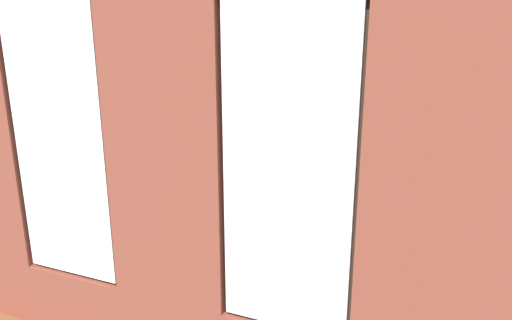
% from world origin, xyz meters
% --- Properties ---
extents(ground_plane, '(6.95, 5.41, 0.10)m').
position_xyz_m(ground_plane, '(0.00, 0.00, -0.05)').
color(ground_plane, brown).
extents(brick_wall_with_windows, '(6.35, 0.30, 3.10)m').
position_xyz_m(brick_wall_with_windows, '(0.00, 2.32, 1.51)').
color(brick_wall_with_windows, brown).
rests_on(brick_wall_with_windows, ground_plane).
extents(white_wall_right, '(0.10, 4.41, 3.10)m').
position_xyz_m(white_wall_right, '(3.12, 0.20, 1.55)').
color(white_wall_right, silver).
rests_on(white_wall_right, ground_plane).
extents(couch_by_window, '(2.04, 0.87, 0.80)m').
position_xyz_m(couch_by_window, '(0.01, 1.68, 0.33)').
color(couch_by_window, black).
rests_on(couch_by_window, ground_plane).
extents(couch_left, '(0.99, 2.14, 0.80)m').
position_xyz_m(couch_left, '(-2.47, -0.04, 0.33)').
color(couch_left, black).
rests_on(couch_left, ground_plane).
extents(coffee_table, '(1.22, 0.80, 0.42)m').
position_xyz_m(coffee_table, '(0.30, -0.14, 0.37)').
color(coffee_table, tan).
rests_on(coffee_table, ground_plane).
extents(cup_ceramic, '(0.08, 0.08, 0.09)m').
position_xyz_m(cup_ceramic, '(-0.04, -0.28, 0.47)').
color(cup_ceramic, '#33567F').
rests_on(cup_ceramic, coffee_table).
extents(candle_jar, '(0.08, 0.08, 0.12)m').
position_xyz_m(candle_jar, '(0.30, -0.14, 0.48)').
color(candle_jar, '#B7333D').
rests_on(candle_jar, coffee_table).
extents(remote_black, '(0.17, 0.13, 0.02)m').
position_xyz_m(remote_black, '(0.21, -0.02, 0.43)').
color(remote_black, black).
rests_on(remote_black, coffee_table).
extents(media_console, '(1.14, 0.42, 0.51)m').
position_xyz_m(media_console, '(2.82, -0.35, 0.26)').
color(media_console, black).
rests_on(media_console, ground_plane).
extents(tv_flatscreen, '(1.11, 0.20, 0.74)m').
position_xyz_m(tv_flatscreen, '(2.82, -0.36, 0.88)').
color(tv_flatscreen, black).
rests_on(tv_flatscreen, media_console).
extents(papasan_chair, '(1.12, 1.12, 0.70)m').
position_xyz_m(papasan_chair, '(1.19, -1.48, 0.45)').
color(papasan_chair, olive).
rests_on(papasan_chair, ground_plane).
extents(potted_plant_mid_room_small, '(0.28, 0.28, 0.49)m').
position_xyz_m(potted_plant_mid_room_small, '(-0.89, -0.96, 0.31)').
color(potted_plant_mid_room_small, gray).
rests_on(potted_plant_mid_room_small, ground_plane).
extents(potted_plant_near_tv, '(0.63, 0.63, 0.85)m').
position_xyz_m(potted_plant_near_tv, '(2.27, 0.67, 0.54)').
color(potted_plant_near_tv, brown).
rests_on(potted_plant_near_tv, ground_plane).
extents(potted_plant_corner_near_left, '(0.83, 0.82, 1.12)m').
position_xyz_m(potted_plant_corner_near_left, '(-2.62, -1.71, 0.49)').
color(potted_plant_corner_near_left, brown).
rests_on(potted_plant_corner_near_left, ground_plane).
extents(potted_plant_foreground_right, '(0.80, 0.70, 1.25)m').
position_xyz_m(potted_plant_foreground_right, '(2.52, -1.65, 0.66)').
color(potted_plant_foreground_right, beige).
rests_on(potted_plant_foreground_right, ground_plane).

